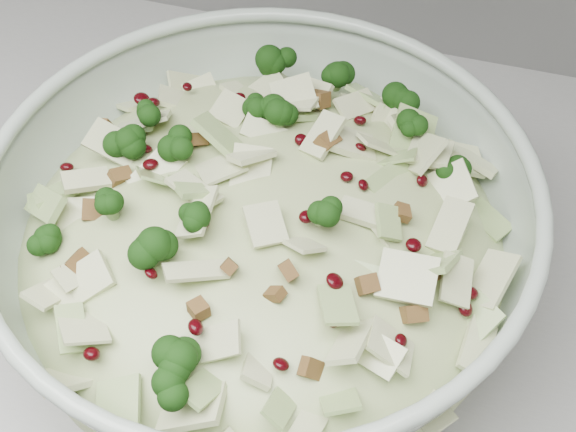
% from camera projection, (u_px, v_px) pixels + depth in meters
% --- Properties ---
extents(mixing_bowl, '(0.48, 0.48, 0.16)m').
position_uv_depth(mixing_bowl, '(263.00, 248.00, 0.61)').
color(mixing_bowl, '#A2B3A3').
rests_on(mixing_bowl, counter).
extents(salad, '(0.38, 0.38, 0.16)m').
position_uv_depth(salad, '(262.00, 227.00, 0.59)').
color(salad, '#B0B87E').
rests_on(salad, mixing_bowl).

